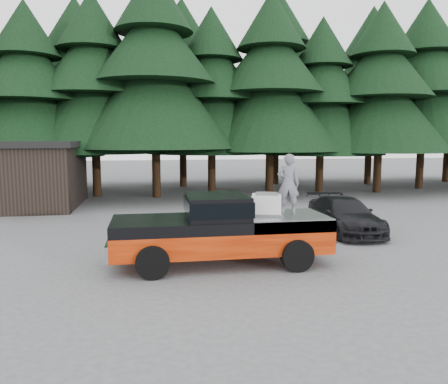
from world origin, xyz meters
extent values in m
plane|color=#4E4E51|center=(0.00, 0.00, 0.00)|extent=(120.00, 120.00, 0.00)
cube|color=black|center=(0.37, 0.18, 1.62)|extent=(1.66, 1.90, 0.59)
cube|color=silver|center=(1.76, 0.21, 1.60)|extent=(0.94, 0.85, 0.54)
imported|color=slate|center=(2.39, 0.28, 2.17)|extent=(0.70, 0.55, 1.68)
imported|color=black|center=(5.62, 3.52, 0.63)|extent=(1.90, 4.42, 1.27)
camera|label=1|loc=(-1.42, -11.32, 3.42)|focal=35.00mm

